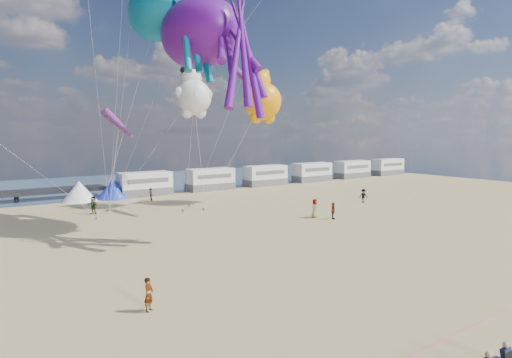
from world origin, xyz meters
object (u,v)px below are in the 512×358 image
motorhome_3 (312,172)px  beachgoer_0 (315,208)px  motorhome_2 (265,175)px  beachgoer_1 (151,194)px  kite_octopus_purple (200,33)px  windsock_right (118,124)px  sandbag_d (192,206)px  sandbag_c (206,209)px  kite_panda (194,97)px  kite_teddy_orange (262,101)px  motorhome_4 (352,169)px  beachgoer_4 (93,205)px  motorhome_1 (210,179)px  tent_blue (113,189)px  tent_white (79,191)px  sandbag_e (109,212)px  motorhome_5 (387,167)px  motorhome_0 (145,184)px  beachgoer_2 (363,196)px  kite_octopus_teal (159,11)px  sandbag_b (185,210)px  windsock_mid (243,77)px  beachgoer_3 (333,211)px  standing_person (149,294)px

motorhome_3 → beachgoer_0: (-21.09, -23.29, -0.62)m
motorhome_2 → beachgoer_1: bearing=-167.8°
kite_octopus_purple → windsock_right: (-4.13, 8.28, -7.31)m
sandbag_d → kite_octopus_purple: bearing=-112.7°
sandbag_c → kite_panda: 11.98m
sandbag_d → kite_teddy_orange: bearing=-13.4°
motorhome_4 → sandbag_c: (-36.94, -13.66, -1.39)m
beachgoer_1 → kite_octopus_purple: kite_octopus_purple is taller
beachgoer_4 → windsock_right: (1.62, -3.30, 7.92)m
kite_panda → motorhome_1: bearing=77.1°
tent_blue → kite_panda: (5.38, -10.74, 10.52)m
motorhome_1 → kite_panda: size_ratio=1.02×
tent_white → sandbag_e: size_ratio=8.00×
kite_octopus_purple → windsock_right: size_ratio=2.57×
beachgoer_4 → sandbag_c: bearing=37.7°
motorhome_5 → windsock_right: bearing=-167.2°
sandbag_e → kite_panda: bearing=-6.1°
beachgoer_0 → sandbag_e: beachgoer_0 is taller
motorhome_0 → beachgoer_2: size_ratio=4.21×
motorhome_3 → motorhome_4: 9.50m
beachgoer_2 → kite_octopus_purple: (-21.40, -0.88, 15.33)m
kite_octopus_teal → sandbag_e: bearing=95.7°
motorhome_2 → beachgoer_0: bearing=-116.5°
beachgoer_1 → sandbag_b: beachgoer_1 is taller
windsock_mid → kite_teddy_orange: bearing=44.2°
sandbag_e → sandbag_d: bearing=-9.6°
motorhome_4 → kite_octopus_purple: size_ratio=0.53×
motorhome_1 → sandbag_e: bearing=-150.4°
motorhome_0 → sandbag_e: (-7.68, -9.77, -1.39)m
beachgoer_3 → tent_blue: bearing=76.0°
motorhome_2 → windsock_right: windsock_right is taller
motorhome_0 → motorhome_2: same height
motorhome_2 → standing_person: 48.65m
motorhome_2 → beachgoer_3: (-10.79, -24.91, -0.72)m
motorhome_4 → windsock_right: (-45.44, -12.51, 7.30)m
motorhome_4 → tent_white: 46.00m
motorhome_3 → kite_panda: 30.91m
standing_person → sandbag_d: standing_person is taller
motorhome_3 → beachgoer_0: 31.42m
motorhome_5 → sandbag_c: 48.43m
kite_teddy_orange → tent_blue: bearing=110.0°
kite_panda → windsock_mid: bearing=-48.2°
motorhome_3 → windsock_right: (-35.94, -12.51, 7.30)m
tent_blue → sandbag_d: tent_blue is taller
kite_teddy_orange → tent_white: bearing=117.7°
sandbag_c → standing_person: bearing=-124.9°
sandbag_b → sandbag_c: (2.13, -0.46, 0.00)m
motorhome_3 → kite_panda: (-27.12, -10.74, 10.22)m
sandbag_c → windsock_right: windsock_right is taller
beachgoer_4 → windsock_right: 8.74m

